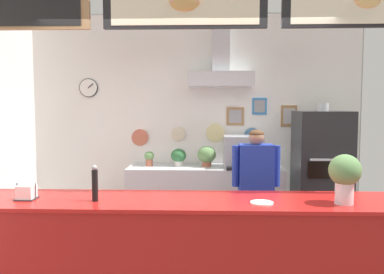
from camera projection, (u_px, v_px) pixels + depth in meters
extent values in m
cube|color=gray|center=(194.00, 121.00, 5.86)|extent=(4.78, 0.12, 3.06)
cube|color=white|center=(194.00, 121.00, 5.80)|extent=(4.74, 0.01, 3.02)
cylinder|color=black|center=(89.00, 88.00, 5.80)|extent=(0.27, 0.02, 0.27)
cylinder|color=white|center=(88.00, 88.00, 5.79)|extent=(0.25, 0.01, 0.25)
cube|color=black|center=(91.00, 86.00, 5.78)|extent=(0.08, 0.01, 0.07)
cylinder|color=#C1664C|center=(140.00, 137.00, 5.83)|extent=(0.24, 0.02, 0.24)
cylinder|color=beige|center=(178.00, 134.00, 5.81)|extent=(0.20, 0.02, 0.20)
cylinder|color=beige|center=(215.00, 133.00, 5.79)|extent=(0.27, 0.02, 0.27)
cylinder|color=teal|center=(252.00, 136.00, 5.77)|extent=(0.23, 0.02, 0.23)
cube|color=teal|center=(259.00, 106.00, 5.73)|extent=(0.21, 0.02, 0.24)
cube|color=gray|center=(260.00, 106.00, 5.72)|extent=(0.15, 0.01, 0.17)
cube|color=#997047|center=(235.00, 116.00, 5.76)|extent=(0.25, 0.02, 0.26)
cube|color=gray|center=(235.00, 116.00, 5.75)|extent=(0.18, 0.01, 0.19)
cube|color=#997047|center=(289.00, 116.00, 5.73)|extent=(0.23, 0.02, 0.31)
cube|color=#A6A6A6|center=(289.00, 116.00, 5.72)|extent=(0.16, 0.01, 0.22)
cube|color=silver|center=(221.00, 79.00, 5.55)|extent=(0.90, 0.39, 0.20)
cube|color=silver|center=(221.00, 44.00, 5.58)|extent=(0.24, 0.24, 0.79)
cube|color=#9E754C|center=(10.00, 4.00, 3.43)|extent=(1.39, 0.05, 0.43)
cube|color=black|center=(8.00, 3.00, 3.41)|extent=(1.25, 0.01, 0.38)
cube|color=black|center=(185.00, 3.00, 3.38)|extent=(1.39, 0.05, 0.43)
cube|color=beige|center=(185.00, 2.00, 3.35)|extent=(1.25, 0.01, 0.38)
ellipsoid|color=tan|center=(185.00, 0.00, 3.34)|extent=(0.26, 0.04, 0.18)
cube|color=tan|center=(185.00, 0.00, 3.33)|extent=(0.25, 0.01, 0.05)
cube|color=black|center=(366.00, 1.00, 3.33)|extent=(1.39, 0.05, 0.43)
cube|color=#F2E5C6|center=(367.00, 0.00, 3.30)|extent=(1.25, 0.01, 0.38)
cube|color=#B21916|center=(184.00, 261.00, 3.31)|extent=(4.01, 0.66, 0.98)
cube|color=red|center=(184.00, 201.00, 3.26)|extent=(4.09, 0.69, 0.03)
cube|color=silver|center=(205.00, 199.00, 5.55)|extent=(2.11, 0.64, 0.92)
cube|color=#9FA1A5|center=(205.00, 220.00, 5.57)|extent=(2.00, 0.59, 0.02)
cube|color=#232326|center=(321.00, 176.00, 5.18)|extent=(0.67, 0.62, 1.69)
cube|color=black|center=(329.00, 170.00, 4.85)|extent=(0.50, 0.02, 0.20)
cube|color=silver|center=(330.00, 160.00, 4.82)|extent=(0.47, 0.02, 0.02)
cylinder|color=silver|center=(323.00, 107.00, 5.11)|extent=(0.14, 0.14, 0.10)
cube|color=#232328|center=(255.00, 227.00, 4.49)|extent=(0.29, 0.21, 0.80)
cube|color=#1E339E|center=(256.00, 168.00, 4.44)|extent=(0.38, 0.23, 0.53)
cylinder|color=#1E339E|center=(277.00, 166.00, 4.44)|extent=(0.08, 0.08, 0.45)
cylinder|color=#1E339E|center=(236.00, 166.00, 4.43)|extent=(0.08, 0.08, 0.45)
sphere|color=#997056|center=(256.00, 137.00, 4.41)|extent=(0.17, 0.17, 0.17)
ellipsoid|color=#4C331E|center=(257.00, 134.00, 4.40)|extent=(0.16, 0.16, 0.09)
cube|color=#A3A5AD|center=(243.00, 151.00, 5.45)|extent=(0.52, 0.43, 0.43)
cylinder|color=#4C4C51|center=(237.00, 155.00, 5.21)|extent=(0.06, 0.06, 0.06)
cube|color=black|center=(245.00, 169.00, 5.21)|extent=(0.47, 0.10, 0.04)
sphere|color=black|center=(257.00, 147.00, 5.21)|extent=(0.04, 0.04, 0.04)
cylinder|color=#9E563D|center=(149.00, 163.00, 5.54)|extent=(0.10, 0.10, 0.10)
ellipsoid|color=#5B844C|center=(149.00, 156.00, 5.54)|extent=(0.14, 0.14, 0.12)
cylinder|color=beige|center=(179.00, 163.00, 5.56)|extent=(0.12, 0.12, 0.07)
ellipsoid|color=#2D6638|center=(179.00, 155.00, 5.55)|extent=(0.21, 0.21, 0.19)
cylinder|color=#9E563D|center=(207.00, 164.00, 5.51)|extent=(0.13, 0.13, 0.08)
ellipsoid|color=#5B844C|center=(207.00, 154.00, 5.50)|extent=(0.26, 0.26, 0.23)
cylinder|color=white|center=(262.00, 203.00, 3.12)|extent=(0.18, 0.18, 0.01)
cylinder|color=black|center=(95.00, 186.00, 3.19)|extent=(0.05, 0.05, 0.25)
sphere|color=gray|center=(95.00, 168.00, 3.18)|extent=(0.04, 0.04, 0.04)
cylinder|color=silver|center=(344.00, 193.00, 3.11)|extent=(0.14, 0.14, 0.18)
cylinder|color=gray|center=(344.00, 200.00, 3.11)|extent=(0.13, 0.13, 0.06)
ellipsoid|color=#5B844C|center=(345.00, 170.00, 3.09)|extent=(0.25, 0.25, 0.25)
cube|color=#262628|center=(27.00, 199.00, 3.26)|extent=(0.15, 0.15, 0.01)
cylinder|color=#262628|center=(17.00, 191.00, 3.26)|extent=(0.01, 0.01, 0.13)
cylinder|color=#262628|center=(36.00, 191.00, 3.25)|extent=(0.01, 0.01, 0.13)
cube|color=white|center=(26.00, 192.00, 3.26)|extent=(0.13, 0.13, 0.11)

